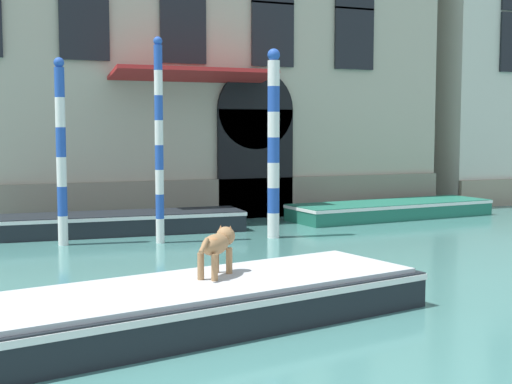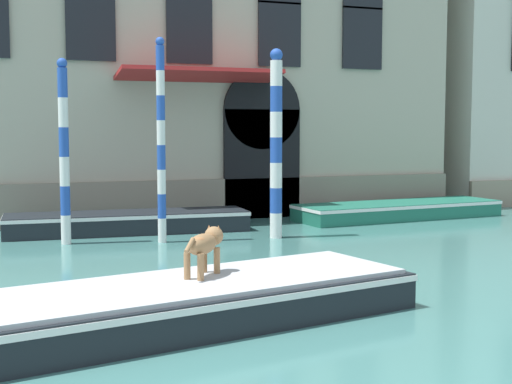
{
  "view_description": "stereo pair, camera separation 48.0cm",
  "coord_description": "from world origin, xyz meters",
  "px_view_note": "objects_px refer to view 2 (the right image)",
  "views": [
    {
      "loc": [
        -1.58,
        -1.82,
        2.48
      ],
      "look_at": [
        3.64,
        11.49,
        1.2
      ],
      "focal_mm": 50.0,
      "sensor_mm": 36.0,
      "label": 1
    },
    {
      "loc": [
        -1.13,
        -1.99,
        2.48
      ],
      "look_at": [
        3.64,
        11.49,
        1.2
      ],
      "focal_mm": 50.0,
      "sensor_mm": 36.0,
      "label": 2
    }
  ],
  "objects_px": {
    "dog_on_deck": "(205,244)",
    "mooring_pole_3": "(161,140)",
    "boat_foreground": "(102,313)",
    "mooring_pole_0": "(64,151)",
    "mooring_pole_1": "(276,143)",
    "boat_moored_far": "(399,210)",
    "boat_moored_near_palazzo": "(128,222)"
  },
  "relations": [
    {
      "from": "boat_foreground",
      "to": "mooring_pole_0",
      "type": "bearing_deg",
      "value": 76.51
    },
    {
      "from": "mooring_pole_0",
      "to": "mooring_pole_1",
      "type": "relative_size",
      "value": 0.93
    },
    {
      "from": "boat_moored_far",
      "to": "mooring_pole_0",
      "type": "distance_m",
      "value": 9.3
    },
    {
      "from": "boat_foreground",
      "to": "dog_on_deck",
      "type": "bearing_deg",
      "value": 8.82
    },
    {
      "from": "boat_foreground",
      "to": "mooring_pole_0",
      "type": "xyz_separation_m",
      "value": [
        0.17,
        7.21,
        1.71
      ]
    },
    {
      "from": "boat_moored_far",
      "to": "mooring_pole_1",
      "type": "height_order",
      "value": "mooring_pole_1"
    },
    {
      "from": "dog_on_deck",
      "to": "mooring_pole_1",
      "type": "xyz_separation_m",
      "value": [
        3.32,
        5.97,
        1.19
      ]
    },
    {
      "from": "mooring_pole_3",
      "to": "mooring_pole_1",
      "type": "bearing_deg",
      "value": -4.97
    },
    {
      "from": "mooring_pole_1",
      "to": "mooring_pole_3",
      "type": "bearing_deg",
      "value": 175.03
    },
    {
      "from": "boat_moored_far",
      "to": "mooring_pole_3",
      "type": "height_order",
      "value": "mooring_pole_3"
    },
    {
      "from": "boat_moored_near_palazzo",
      "to": "mooring_pole_3",
      "type": "height_order",
      "value": "mooring_pole_3"
    },
    {
      "from": "boat_moored_near_palazzo",
      "to": "mooring_pole_1",
      "type": "bearing_deg",
      "value": -29.9
    },
    {
      "from": "boat_foreground",
      "to": "dog_on_deck",
      "type": "xyz_separation_m",
      "value": [
        1.42,
        0.54,
        0.67
      ]
    },
    {
      "from": "boat_moored_far",
      "to": "mooring_pole_1",
      "type": "xyz_separation_m",
      "value": [
        -4.45,
        -2.13,
        1.91
      ]
    },
    {
      "from": "dog_on_deck",
      "to": "mooring_pole_1",
      "type": "bearing_deg",
      "value": 12.45
    },
    {
      "from": "dog_on_deck",
      "to": "mooring_pole_0",
      "type": "bearing_deg",
      "value": 52.11
    },
    {
      "from": "mooring_pole_0",
      "to": "mooring_pole_3",
      "type": "xyz_separation_m",
      "value": [
        1.99,
        -0.47,
        0.23
      ]
    },
    {
      "from": "boat_moored_far",
      "to": "mooring_pole_1",
      "type": "distance_m",
      "value": 5.29
    },
    {
      "from": "boat_moored_far",
      "to": "mooring_pole_3",
      "type": "relative_size",
      "value": 1.37
    },
    {
      "from": "dog_on_deck",
      "to": "boat_moored_far",
      "type": "distance_m",
      "value": 11.25
    },
    {
      "from": "dog_on_deck",
      "to": "mooring_pole_3",
      "type": "xyz_separation_m",
      "value": [
        0.75,
        6.2,
        1.27
      ]
    },
    {
      "from": "mooring_pole_0",
      "to": "mooring_pole_1",
      "type": "xyz_separation_m",
      "value": [
        4.57,
        -0.69,
        0.15
      ]
    },
    {
      "from": "dog_on_deck",
      "to": "mooring_pole_3",
      "type": "bearing_deg",
      "value": 34.63
    },
    {
      "from": "mooring_pole_0",
      "to": "mooring_pole_3",
      "type": "bearing_deg",
      "value": -13.2
    },
    {
      "from": "boat_moored_near_palazzo",
      "to": "mooring_pole_0",
      "type": "distance_m",
      "value": 2.65
    },
    {
      "from": "boat_foreground",
      "to": "mooring_pole_3",
      "type": "relative_size",
      "value": 1.94
    },
    {
      "from": "mooring_pole_1",
      "to": "mooring_pole_3",
      "type": "distance_m",
      "value": 2.58
    },
    {
      "from": "mooring_pole_3",
      "to": "dog_on_deck",
      "type": "bearing_deg",
      "value": -96.87
    },
    {
      "from": "boat_foreground",
      "to": "boat_moored_far",
      "type": "xyz_separation_m",
      "value": [
        9.19,
        8.65,
        -0.05
      ]
    },
    {
      "from": "dog_on_deck",
      "to": "mooring_pole_3",
      "type": "distance_m",
      "value": 6.37
    },
    {
      "from": "boat_moored_near_palazzo",
      "to": "boat_moored_far",
      "type": "bearing_deg",
      "value": 4.33
    },
    {
      "from": "boat_moored_far",
      "to": "mooring_pole_0",
      "type": "bearing_deg",
      "value": -176.54
    }
  ]
}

